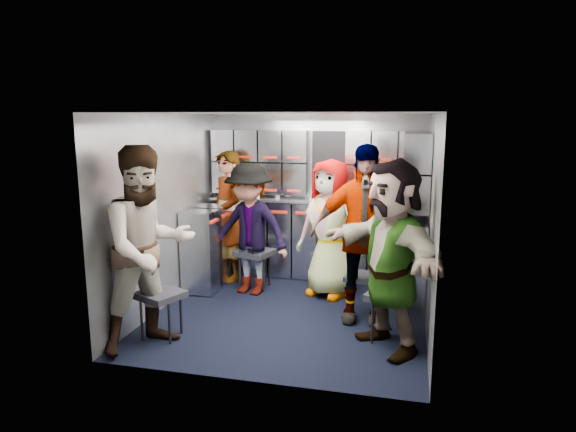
% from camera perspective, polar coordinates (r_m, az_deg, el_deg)
% --- Properties ---
extents(floor, '(3.00, 3.00, 0.00)m').
position_cam_1_polar(floor, '(5.61, 0.31, -10.65)').
color(floor, black).
rests_on(floor, ground).
extents(wall_back, '(2.80, 0.04, 2.10)m').
position_cam_1_polar(wall_back, '(6.76, 3.22, 2.30)').
color(wall_back, gray).
rests_on(wall_back, ground).
extents(wall_left, '(0.04, 3.00, 2.10)m').
position_cam_1_polar(wall_left, '(5.79, -13.30, 0.56)').
color(wall_left, gray).
rests_on(wall_left, ground).
extents(wall_right, '(0.04, 3.00, 2.10)m').
position_cam_1_polar(wall_right, '(5.18, 15.57, -0.75)').
color(wall_right, gray).
rests_on(wall_right, ground).
extents(ceiling, '(2.80, 3.00, 0.02)m').
position_cam_1_polar(ceiling, '(5.22, 0.33, 11.34)').
color(ceiling, silver).
rests_on(ceiling, wall_back).
extents(cart_bank_back, '(2.68, 0.38, 0.99)m').
position_cam_1_polar(cart_bank_back, '(6.67, 2.85, -2.68)').
color(cart_bank_back, '#A3A7B3').
rests_on(cart_bank_back, ground).
extents(cart_bank_left, '(0.38, 0.76, 0.99)m').
position_cam_1_polar(cart_bank_left, '(6.32, -9.10, -3.58)').
color(cart_bank_left, '#A3A7B3').
rests_on(cart_bank_left, ground).
extents(counter, '(2.68, 0.42, 0.03)m').
position_cam_1_polar(counter, '(6.56, 2.89, 1.73)').
color(counter, silver).
rests_on(counter, cart_bank_back).
extents(locker_bank_back, '(2.68, 0.28, 0.82)m').
position_cam_1_polar(locker_bank_back, '(6.56, 3.03, 5.91)').
color(locker_bank_back, '#A3A7B3').
rests_on(locker_bank_back, wall_back).
extents(locker_bank_right, '(0.28, 1.00, 0.82)m').
position_cam_1_polar(locker_bank_right, '(5.81, 14.09, 4.94)').
color(locker_bank_right, '#A3A7B3').
rests_on(locker_bank_right, wall_right).
extents(right_cabinet, '(0.28, 1.20, 1.00)m').
position_cam_1_polar(right_cabinet, '(5.89, 13.65, -4.77)').
color(right_cabinet, '#A3A7B3').
rests_on(right_cabinet, ground).
extents(coffee_niche, '(0.46, 0.16, 0.84)m').
position_cam_1_polar(coffee_niche, '(6.59, 4.67, 5.74)').
color(coffee_niche, black).
rests_on(coffee_niche, wall_back).
extents(red_latch_strip, '(2.60, 0.02, 0.03)m').
position_cam_1_polar(red_latch_strip, '(6.39, 2.55, 0.26)').
color(red_latch_strip, '#9D180B').
rests_on(red_latch_strip, cart_bank_back).
extents(jump_seat_near_left, '(0.49, 0.48, 0.45)m').
position_cam_1_polar(jump_seat_near_left, '(5.03, -13.99, -8.73)').
color(jump_seat_near_left, black).
rests_on(jump_seat_near_left, ground).
extents(jump_seat_mid_left, '(0.50, 0.49, 0.48)m').
position_cam_1_polar(jump_seat_mid_left, '(6.26, -3.75, -4.29)').
color(jump_seat_mid_left, black).
rests_on(jump_seat_mid_left, ground).
extents(jump_seat_center, '(0.49, 0.48, 0.47)m').
position_cam_1_polar(jump_seat_center, '(6.20, 4.85, -4.50)').
color(jump_seat_center, black).
rests_on(jump_seat_center, ground).
extents(jump_seat_mid_right, '(0.40, 0.38, 0.43)m').
position_cam_1_polar(jump_seat_mid_right, '(5.53, 8.35, -6.93)').
color(jump_seat_mid_right, black).
rests_on(jump_seat_mid_right, ground).
extents(jump_seat_near_right, '(0.48, 0.46, 0.46)m').
position_cam_1_polar(jump_seat_near_right, '(4.92, 11.23, -8.93)').
color(jump_seat_near_right, black).
rests_on(jump_seat_near_right, ground).
extents(attendant_standing, '(0.71, 0.70, 1.65)m').
position_cam_1_polar(attendant_standing, '(6.55, -6.75, -0.02)').
color(attendant_standing, black).
rests_on(attendant_standing, ground).
extents(attendant_arc_a, '(1.09, 1.13, 1.83)m').
position_cam_1_polar(attendant_arc_a, '(4.73, -15.27, -3.52)').
color(attendant_arc_a, black).
rests_on(attendant_arc_a, ground).
extents(attendant_arc_b, '(1.10, 0.77, 1.55)m').
position_cam_1_polar(attendant_arc_b, '(6.01, -4.29, -1.49)').
color(attendant_arc_b, black).
rests_on(attendant_arc_b, ground).
extents(attendant_arc_c, '(0.92, 0.77, 1.60)m').
position_cam_1_polar(attendant_arc_c, '(5.94, 4.65, -1.38)').
color(attendant_arc_c, black).
rests_on(attendant_arc_c, ground).
extents(attendant_arc_d, '(1.08, 0.48, 1.81)m').
position_cam_1_polar(attendant_arc_d, '(5.21, 8.33, -2.00)').
color(attendant_arc_d, black).
rests_on(attendant_arc_d, ground).
extents(attendant_arc_e, '(1.39, 1.57, 1.73)m').
position_cam_1_polar(attendant_arc_e, '(4.61, 11.34, -4.38)').
color(attendant_arc_e, black).
rests_on(attendant_arc_e, ground).
extents(bottle_left, '(0.06, 0.06, 0.27)m').
position_cam_1_polar(bottle_left, '(6.67, -3.42, 3.18)').
color(bottle_left, white).
rests_on(bottle_left, counter).
extents(bottle_mid, '(0.06, 0.06, 0.26)m').
position_cam_1_polar(bottle_mid, '(6.59, -1.16, 3.07)').
color(bottle_mid, white).
rests_on(bottle_mid, counter).
extents(bottle_right, '(0.07, 0.07, 0.23)m').
position_cam_1_polar(bottle_right, '(6.39, 11.25, 2.47)').
color(bottle_right, white).
rests_on(bottle_right, counter).
extents(cup_left, '(0.09, 0.09, 0.10)m').
position_cam_1_polar(cup_left, '(6.67, -3.58, 2.46)').
color(cup_left, tan).
rests_on(cup_left, counter).
extents(cup_right, '(0.08, 0.08, 0.10)m').
position_cam_1_polar(cup_right, '(6.40, 9.84, 1.94)').
color(cup_right, tan).
rests_on(cup_right, counter).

